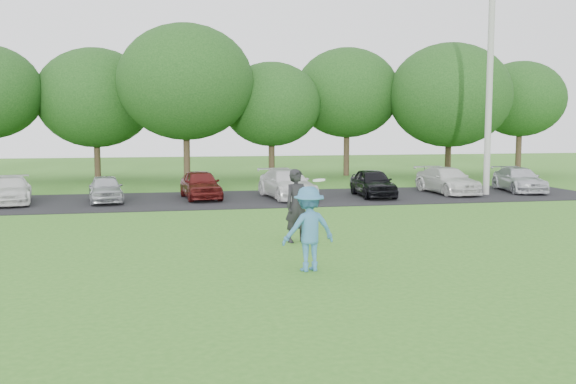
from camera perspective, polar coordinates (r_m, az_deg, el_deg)
The scene contains 7 objects.
ground at distance 14.93m, azimuth 2.71°, elevation -6.36°, with size 100.00×100.00×0.00m, color #347220.
parking_lot at distance 27.55m, azimuth -3.96°, elevation -0.61°, with size 32.00×6.50×0.03m, color black.
utility_pole at distance 30.43m, azimuth 17.50°, elevation 10.01°, with size 0.28×0.28×10.90m, color #A6A6A1.
frisbee_player at distance 14.04m, azimuth 1.85°, elevation -3.28°, with size 1.31×0.90×2.03m.
camera_bystander at distance 17.42m, azimuth 0.81°, elevation -1.23°, with size 0.85×0.69×2.00m.
parked_cars at distance 27.51m, azimuth -4.91°, elevation 0.64°, with size 28.38×4.84×1.25m.
tree_row at distance 37.28m, azimuth -3.69°, elevation 8.66°, with size 42.39×9.85×8.64m.
Camera 1 is at (-3.60, -14.13, 3.21)m, focal length 40.00 mm.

